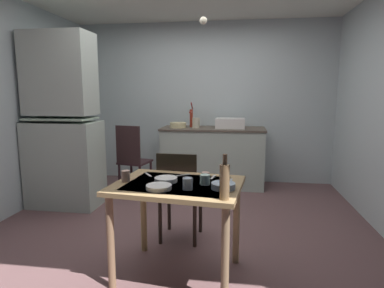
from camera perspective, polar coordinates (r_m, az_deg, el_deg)
The scene contains 25 objects.
ground_plane at distance 3.81m, azimuth -1.38°, elevation -13.44°, with size 5.15×5.15×0.00m, color brown.
wall_back at distance 5.39m, azimuth 1.99°, elevation 7.23°, with size 4.25×0.10×2.57m, color silver.
wall_left at distance 4.41m, azimuth -29.91°, elevation 5.62°, with size 0.10×3.78×2.57m, color silver.
hutch_cabinet at distance 4.42m, azimuth -21.76°, elevation 2.75°, with size 0.88×0.53×2.18m.
counter_cabinet at distance 5.10m, azimuth 3.67°, elevation -2.24°, with size 1.60×0.64×0.92m.
sink_basin at distance 5.01m, azimuth 6.74°, elevation 3.69°, with size 0.44×0.34×0.15m.
hand_pump at distance 5.10m, azimuth -0.13°, elevation 4.87°, with size 0.05×0.27×0.39m.
mixing_bowl_counter at distance 5.05m, azimuth -2.46°, elevation 3.36°, with size 0.25×0.25×0.08m, color beige.
stoneware_crock at distance 5.02m, azimuth 0.72°, elevation 3.75°, with size 0.12×0.12×0.15m, color beige.
dining_table at distance 2.57m, azimuth -2.52°, elevation -9.38°, with size 1.05×0.83×0.76m.
chair_far_side at distance 3.20m, azimuth -2.22°, elevation -8.74°, with size 0.42×0.42×0.90m.
chair_by_counter at distance 4.80m, azimuth -10.45°, elevation -2.40°, with size 0.47×0.47×0.99m.
serving_bowl_wide at distance 2.40m, azimuth 5.52°, elevation -7.33°, with size 0.18×0.18×0.04m, color #9EB2C6.
soup_bowl_small at distance 2.39m, azimuth -5.86°, elevation -7.55°, with size 0.19×0.19×0.03m, color white.
sauce_dish at distance 2.58m, azimuth -4.60°, elevation -6.25°, with size 0.18×0.18×0.03m, color white.
teacup_cream at distance 2.63m, azimuth -11.59°, elevation -5.53°, with size 0.07×0.07×0.09m, color tan.
mug_dark at distance 2.49m, azimuth 2.29°, elevation -6.27°, with size 0.08×0.08×0.08m, color #ADD1C1.
teacup_mint at distance 2.58m, azimuth 2.41°, elevation -5.77°, with size 0.06×0.06×0.07m, color tan.
mug_tall at distance 2.36m, azimuth -0.77°, elevation -7.01°, with size 0.07×0.07×0.09m, color #9EB2C6.
glass_bottle at distance 2.14m, azimuth 5.76°, elevation -6.47°, with size 0.07×0.07×0.30m.
table_knife at distance 2.58m, azimuth 6.83°, elevation -6.63°, with size 0.19×0.02×0.01m, color silver.
teaspoon_near_bowl at distance 2.71m, azimuth 3.75°, elevation -5.82°, with size 0.14×0.02×0.01m, color beige.
teaspoon_by_cup at distance 2.80m, azimuth -7.71°, elevation -5.37°, with size 0.14×0.02×0.01m, color beige.
serving_spoon at distance 2.76m, azimuth -1.79°, elevation -5.52°, with size 0.16×0.02×0.01m, color beige.
pendant_bulb at distance 3.64m, azimuth 2.02°, elevation 20.87°, with size 0.08×0.08×0.08m, color #F9EFCC.
Camera 1 is at (0.60, -3.47, 1.46)m, focal length 30.32 mm.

